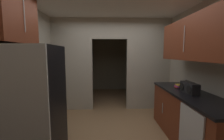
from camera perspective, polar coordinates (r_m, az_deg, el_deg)
name	(u,v)px	position (r m, az deg, el deg)	size (l,w,h in m)	color
ground	(114,138)	(3.11, 0.90, -25.01)	(20.00, 20.00, 0.00)	#93704C
kitchen_overhead_slab	(113,4)	(3.29, 0.55, 24.37)	(3.77, 7.11, 0.06)	silver
kitchen_partition	(112,62)	(4.22, 0.17, 3.20)	(3.37, 0.12, 2.61)	#ADA899
adjoining_room_shell	(110,62)	(5.93, -0.60, 3.27)	(3.37, 2.48, 2.61)	gray
refrigerator	(32,105)	(2.52, -28.84, -11.81)	(0.81, 0.80, 1.74)	black
lower_cabinet_run	(190,118)	(3.11, 28.00, -16.25)	(0.67, 2.05, 0.93)	maroon
dishwasher	(190,139)	(2.52, 28.04, -22.50)	(0.02, 0.56, 0.87)	#B7BABC
upper_cabinet_counterside	(195,39)	(2.90, 29.46, 10.48)	(0.36, 1.85, 0.73)	maroon
upper_cabinet_fridgeside	(11,15)	(2.67, -34.51, 17.32)	(0.36, 0.89, 0.82)	maroon
boombox	(189,88)	(2.94, 27.90, -6.14)	(0.16, 0.40, 0.22)	black
book_stack	(179,86)	(3.26, 24.60, -5.80)	(0.15, 0.16, 0.08)	black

